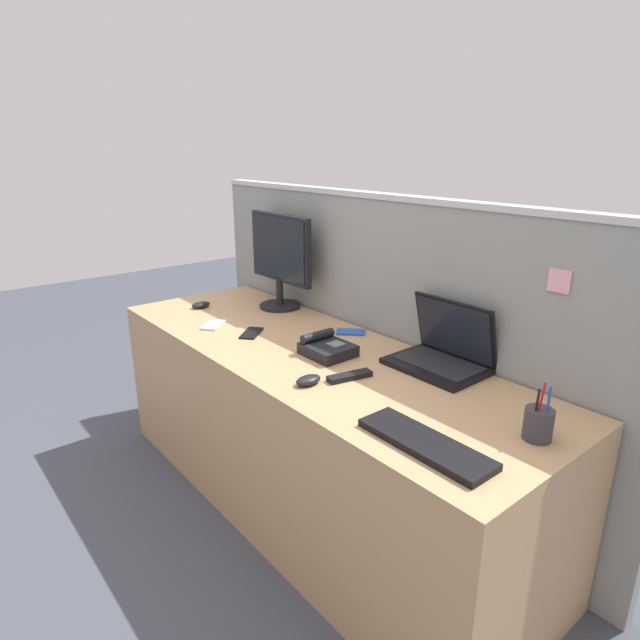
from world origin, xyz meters
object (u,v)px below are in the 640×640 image
Objects in this scene: desktop_monitor at (280,256)px; cell_phone_black_slab at (251,333)px; laptop at (444,350)px; computer_mouse_left_hand at (308,380)px; computer_mouse_right_hand at (201,305)px; desk_phone at (327,348)px; cell_phone_silver_slab at (213,325)px; keyboard_main at (425,443)px; cell_phone_blue_case at (351,332)px; pen_cup at (538,424)px; tv_remote at (350,376)px.

desktop_monitor reaches higher than cell_phone_black_slab.
laptop is 0.54m from computer_mouse_left_hand.
computer_mouse_left_hand is (-0.20, -0.50, -0.05)m from laptop.
computer_mouse_left_hand is (1.08, -0.15, 0.00)m from computer_mouse_right_hand.
cell_phone_silver_slab is (-0.61, -0.18, -0.02)m from desk_phone.
cell_phone_silver_slab is (-1.31, 0.06, -0.01)m from keyboard_main.
laptop is at bearing 1.28° from desktop_monitor.
laptop is 2.77× the size of cell_phone_blue_case.
computer_mouse_right_hand is 1.79m from pen_cup.
computer_mouse_left_hand is (0.17, -0.23, -0.01)m from desk_phone.
tv_remote reaches higher than cell_phone_silver_slab.
laptop reaches higher than cell_phone_black_slab.
laptop is 1.87× the size of desk_phone.
computer_mouse_left_hand is 0.79× the size of cell_phone_blue_case.
cell_phone_silver_slab is (-0.48, -0.42, 0.00)m from cell_phone_blue_case.
tv_remote is (1.14, -0.00, -0.01)m from computer_mouse_right_hand.
keyboard_main is 0.49m from tv_remote.
cell_phone_blue_case is at bearing 3.36° from cell_phone_silver_slab.
computer_mouse_left_hand reaches higher than cell_phone_silver_slab.
desk_phone is at bearing -16.68° from cell_phone_blue_case.
keyboard_main is 0.33m from pen_cup.
desk_phone is at bearing -22.03° from cell_phone_silver_slab.
computer_mouse_left_hand is at bearing -11.86° from cell_phone_blue_case.
cell_phone_silver_slab is at bearing -18.68° from computer_mouse_right_hand.
cell_phone_blue_case is 0.49m from tv_remote.
desktop_monitor is 1.17× the size of keyboard_main.
desk_phone is at bearing -25.39° from cell_phone_black_slab.
laptop reaches higher than tv_remote.
desk_phone reaches higher than cell_phone_black_slab.
desk_phone is at bearing -20.39° from desktop_monitor.
pen_cup is 1.21× the size of cell_phone_black_slab.
desktop_monitor is 1.05m from laptop.
keyboard_main is at bearing -19.39° from desktop_monitor.
desktop_monitor is at bearing 161.02° from keyboard_main.
cell_phone_blue_case and cell_phone_silver_slab have the same top height.
computer_mouse_right_hand reaches higher than tv_remote.
desk_phone is at bearing 3.75° from computer_mouse_right_hand.
cell_phone_blue_case is 0.75× the size of tv_remote.
desk_phone is 0.29m from computer_mouse_left_hand.
laptop is 1.32m from computer_mouse_right_hand.
desk_phone reaches higher than computer_mouse_left_hand.
desk_phone is 1.33× the size of cell_phone_silver_slab.
cell_phone_silver_slab is at bearing 177.90° from keyboard_main.
desk_phone is 0.41m from cell_phone_black_slab.
desktop_monitor is at bearing 172.69° from pen_cup.
laptop reaches higher than computer_mouse_right_hand.
cell_phone_silver_slab is at bearing -155.58° from laptop.
pen_cup is 1.39× the size of cell_phone_blue_case.
laptop is 2.07× the size of tv_remote.
desktop_monitor is at bearing 159.61° from desk_phone.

